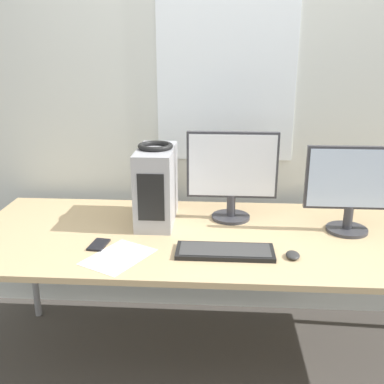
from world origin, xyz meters
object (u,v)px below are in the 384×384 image
at_px(monitor_right_near, 352,186).
at_px(cell_phone, 99,245).
at_px(mouse, 293,255).
at_px(keyboard, 225,251).
at_px(pc_tower, 156,186).
at_px(monitor_main, 232,173).
at_px(headphones, 155,146).

xyz_separation_m(monitor_right_near, cell_phone, (-1.19, -0.25, -0.23)).
bearing_deg(mouse, keyboard, 176.11).
height_order(pc_tower, monitor_main, monitor_main).
bearing_deg(pc_tower, mouse, -30.93).
distance_m(monitor_main, mouse, 0.57).
relative_size(pc_tower, headphones, 2.21).
bearing_deg(monitor_right_near, cell_phone, -168.29).
relative_size(headphones, monitor_right_near, 0.39).
xyz_separation_m(keyboard, cell_phone, (-0.58, 0.05, -0.01)).
distance_m(pc_tower, cell_phone, 0.44).
height_order(headphones, cell_phone, headphones).
height_order(monitor_main, mouse, monitor_main).
xyz_separation_m(headphones, mouse, (0.65, -0.39, -0.39)).
xyz_separation_m(pc_tower, headphones, (0.00, 0.00, 0.21)).
distance_m(pc_tower, monitor_main, 0.40).
distance_m(headphones, mouse, 0.85).
distance_m(keyboard, mouse, 0.30).
xyz_separation_m(headphones, monitor_right_near, (0.96, -0.08, -0.17)).
height_order(keyboard, cell_phone, keyboard).
relative_size(headphones, cell_phone, 1.33).
relative_size(monitor_main, mouse, 5.62).
relative_size(headphones, mouse, 2.11).
bearing_deg(headphones, pc_tower, -90.00).
bearing_deg(mouse, cell_phone, 175.72).
bearing_deg(keyboard, cell_phone, 175.52).
bearing_deg(cell_phone, monitor_main, 38.93).
xyz_separation_m(pc_tower, monitor_main, (0.39, 0.06, 0.06)).
height_order(monitor_right_near, keyboard, monitor_right_near).
distance_m(monitor_main, monitor_right_near, 0.59).
height_order(headphones, monitor_right_near, monitor_right_near).
distance_m(monitor_right_near, keyboard, 0.71).
xyz_separation_m(keyboard, mouse, (0.29, -0.02, 0.00)).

